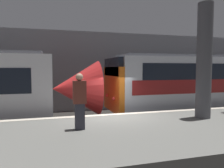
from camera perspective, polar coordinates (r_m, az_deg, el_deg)
ground_plane at (r=9.09m, az=-0.12°, el=-14.52°), size 120.00×120.00×0.00m
platform at (r=6.86m, az=5.29°, el=-16.03°), size 40.00×4.60×1.10m
station_rear_barrier at (r=15.06m, az=-6.90°, el=3.28°), size 50.00×0.15×5.42m
support_pillar_near at (r=8.63m, az=22.93°, el=5.52°), size 0.54×0.54×4.16m
person_walking at (r=6.53m, az=-8.46°, el=-4.15°), size 0.38×0.24×1.67m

